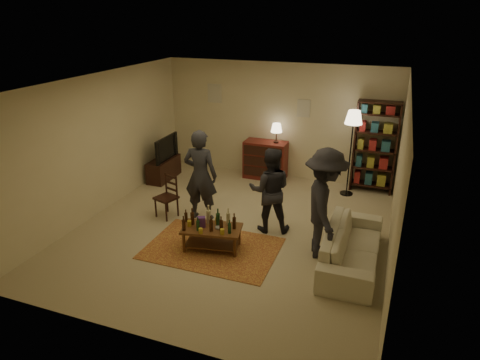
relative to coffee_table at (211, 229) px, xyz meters
The scene contains 13 objects.
floor 0.85m from the coffee_table, 83.73° to the left, with size 6.00×6.00×0.00m, color #C6B793.
room_shell 4.05m from the coffee_table, 98.60° to the left, with size 6.00×6.00×6.00m.
rug 0.37m from the coffee_table, ahead, with size 2.20×1.50×0.01m, color maroon.
coffee_table is the anchor object (origin of this frame).
dining_chair 1.55m from the coffee_table, 146.42° to the left, with size 0.47×0.47×0.86m.
tv_stand 3.48m from the coffee_table, 132.73° to the left, with size 0.40×1.00×1.06m.
dresser 3.47m from the coffee_table, 91.80° to the left, with size 1.00×0.50×1.36m.
bookshelf 4.29m from the coffee_table, 56.64° to the left, with size 0.90×0.34×2.02m.
floor_lamp 3.85m from the coffee_table, 59.30° to the left, with size 0.36×0.36×1.87m.
sofa 2.31m from the coffee_table, ahead, with size 2.08×0.81×0.61m, color beige.
person_left 1.29m from the coffee_table, 122.88° to the left, with size 0.65×0.42×1.77m, color #27282F.
person_right 1.30m from the coffee_table, 53.84° to the left, with size 0.77×0.60×1.58m, color #25242B.
person_by_sofa 1.92m from the coffee_table, 14.38° to the left, with size 1.19×0.68×1.84m, color #24232A.
Camera 1 is at (2.57, -6.54, 3.81)m, focal length 32.00 mm.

